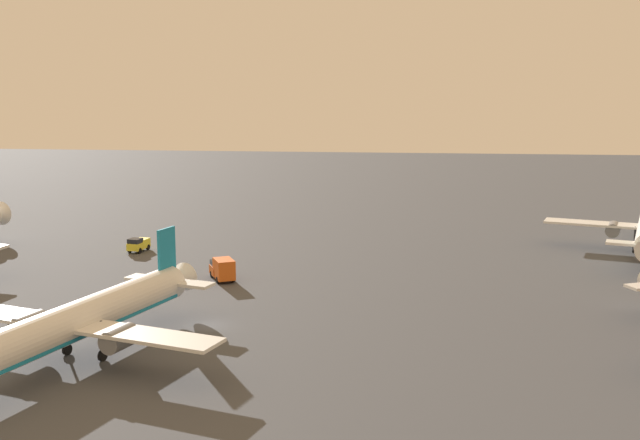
# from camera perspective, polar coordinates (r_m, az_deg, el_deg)

# --- Properties ---
(ground_plane) EXTENTS (416.00, 416.00, 0.00)m
(ground_plane) POSITION_cam_1_polar(r_m,az_deg,el_deg) (89.88, -7.91, -7.42)
(ground_plane) COLOR #424449
(airplane_far_stand) EXTENTS (31.06, 39.52, 10.38)m
(airplane_far_stand) POSITION_cam_1_polar(r_m,az_deg,el_deg) (79.81, -17.40, -7.12)
(airplane_far_stand) COLOR silver
(airplane_far_stand) RESTS_ON ground
(catering_truck) EXTENTS (4.63, 6.10, 3.05)m
(catering_truck) POSITION_cam_1_polar(r_m,az_deg,el_deg) (108.66, -6.95, -3.45)
(catering_truck) COLOR #D85919
(catering_truck) RESTS_ON ground
(cargo_loader) EXTENTS (2.70, 4.43, 2.25)m
(cargo_loader) POSITION_cam_1_polar(r_m,az_deg,el_deg) (128.64, -12.79, -1.69)
(cargo_loader) COLOR yellow
(cargo_loader) RESTS_ON ground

